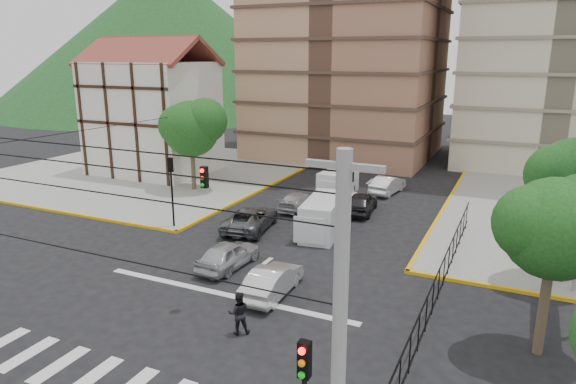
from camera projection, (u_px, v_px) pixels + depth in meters
The scene contains 21 objects.
ground at pixel (210, 306), 22.48m from camera, with size 160.00×160.00×0.00m, color black.
sidewalk_nw at pixel (148, 171), 48.10m from camera, with size 26.00×26.00×0.15m, color gray.
crosswalk_stripes at pixel (111, 382), 17.22m from camera, with size 12.00×2.40×0.01m, color silver.
stop_line at pixel (224, 294), 23.53m from camera, with size 13.00×0.40×0.01m, color silver.
tudor_building at pixel (153, 116), 46.34m from camera, with size 10.80×8.05×12.23m.
distant_hill at pixel (169, 37), 102.48m from camera, with size 70.00×70.00×28.00m, color #164417.
park_fence at pixel (437, 303), 22.76m from camera, with size 0.10×22.50×1.66m, color black, non-canonical shape.
tree_park_a at pixel (558, 224), 17.62m from camera, with size 4.41×3.60×6.83m.
tree_tudor at pixel (192, 126), 39.98m from camera, with size 5.39×4.40×7.43m.
traffic_light_nw at pixel (171, 180), 31.67m from camera, with size 0.28×0.22×4.40m.
traffic_light_hanging at pixel (174, 186), 19.16m from camera, with size 18.00×9.12×0.92m.
utility_pole_se at pixel (338, 377), 9.69m from camera, with size 1.40×0.28×9.00m.
van_right_lane at pixel (322, 218), 30.99m from camera, with size 2.57×5.14×2.22m.
van_left_lane at pixel (337, 183), 39.65m from camera, with size 2.03×4.61×2.03m.
car_silver_front_left at pixel (228, 254), 26.34m from camera, with size 1.67×4.15×1.41m, color #B9B9BE.
car_white_front_right at pixel (272, 281), 23.34m from camera, with size 1.46×4.18×1.38m, color silver.
car_grey_mid_left at pixel (250, 218), 32.06m from camera, with size 2.42×5.24×1.46m, color #56595D.
car_silver_rear_left at pixel (298, 201), 36.27m from camera, with size 1.71×4.20×1.22m, color #BDBDC2.
car_darkgrey_mid_right at pixel (361, 203), 35.42m from camera, with size 1.74×4.33×1.47m, color #232326.
car_white_rear_right at pixel (388, 185), 40.40m from camera, with size 1.49×4.27×1.41m, color white.
pedestrian_crosswalk at pixel (239, 313), 20.05m from camera, with size 0.85×0.66×1.75m, color black.
Camera 1 is at (11.69, -17.06, 10.68)m, focal length 32.00 mm.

